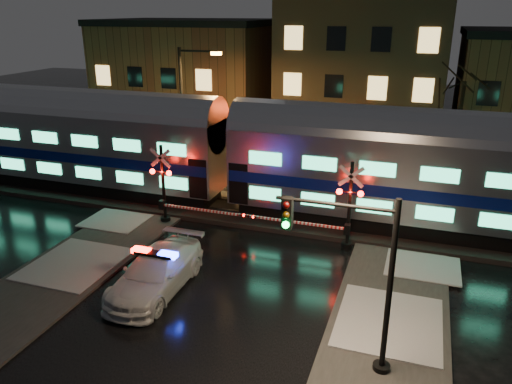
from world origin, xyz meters
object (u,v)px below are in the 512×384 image
Objects in this scene: police_car at (156,272)px; crossing_signal_right at (341,214)px; crossing_signal_left at (169,193)px; traffic_light at (358,281)px; streetlight at (186,106)px.

police_car is 0.91× the size of crossing_signal_right.
traffic_light reaches higher than crossing_signal_left.
traffic_light is at bearing -37.31° from crossing_signal_left.
streetlight is (-2.21, 6.69, 3.04)m from crossing_signal_left.
police_car is 8.47m from crossing_signal_right.
police_car is 6.42m from crossing_signal_left.
police_car is 0.64× the size of streetlight.
traffic_light is (7.85, -2.04, 2.20)m from police_car.
traffic_light is (10.34, -7.88, 1.29)m from crossing_signal_left.
streetlight is at bearing 108.27° from crossing_signal_left.
crossing_signal_left is at bearing -179.99° from crossing_signal_right.
crossing_signal_right is 8.18m from traffic_light.
traffic_light is at bearing -14.93° from police_car.
streetlight is (-12.55, 14.57, 1.75)m from traffic_light.
streetlight is at bearing 110.21° from police_car.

